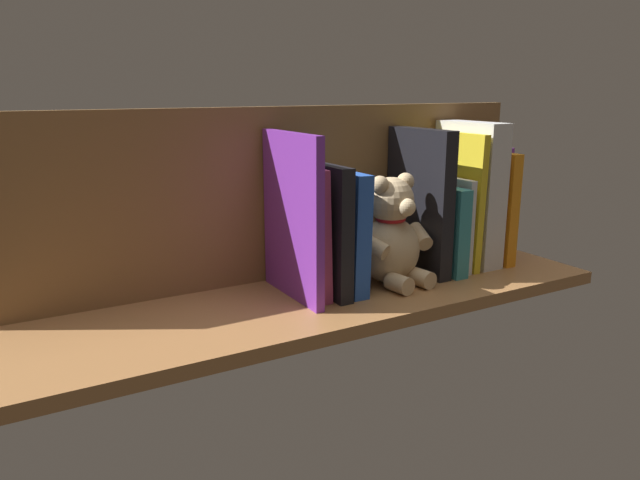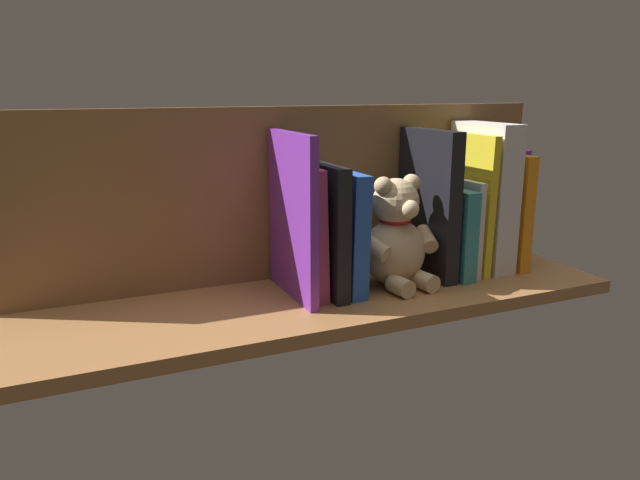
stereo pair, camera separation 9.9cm
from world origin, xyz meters
The scene contains 14 objects.
ground_plane centered at (0.00, 0.00, -1.10)cm, with size 101.26×28.79×2.20cm, color #9E6B3D.
shelf_back_panel centered at (0.00, -12.14, 15.24)cm, with size 101.26×1.50×30.48cm, color brown.
book_0 centered at (-42.15, -5.24, 11.14)cm, with size 1.34×11.50×22.28cm, color purple.
book_1 centered at (-39.53, -3.06, 10.81)cm, with size 2.36×15.86×21.61cm, color orange.
dictionary_thick_white centered at (-35.15, -3.14, 13.66)cm, with size 4.89×15.51×27.32cm, color silver.
book_2 centered at (-31.19, -3.17, 12.74)cm, with size 1.49×15.64×25.48cm, color yellow.
book_3 centered at (-29.04, -3.21, 8.73)cm, with size 1.29×15.58×17.46cm, color silver.
book_4 centered at (-26.23, -2.57, 8.08)cm, with size 2.81×16.86×16.17cm, color teal.
book_5 centered at (-22.68, -2.82, 13.25)cm, with size 2.76×16.35×26.49cm, color black.
teddy_bear centered at (-14.17, 0.76, 8.49)cm, with size 15.55×13.19×19.29cm.
book_6 centered at (-4.72, -2.50, 10.16)cm, with size 2.93×16.99×20.32cm, color blue.
book_7 centered at (-1.29, -2.23, 10.85)cm, with size 2.42×17.52×21.71cm, color black.
book_8 centered at (1.64, -3.05, 10.72)cm, with size 1.93×15.90×21.43cm, color #B23F72.
book_9 centered at (4.10, -1.84, 13.44)cm, with size 1.47×18.31×26.89cm, color purple.
Camera 2 is at (38.95, 87.38, 33.79)cm, focal length 33.97 mm.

